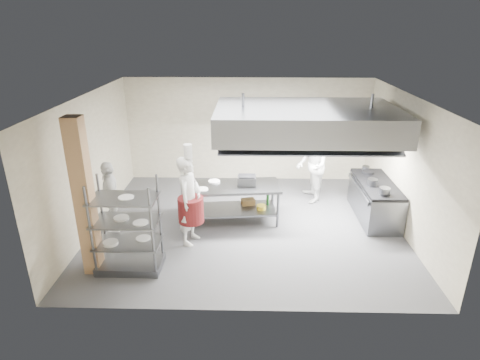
{
  "coord_description": "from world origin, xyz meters",
  "views": [
    {
      "loc": [
        0.04,
        -8.36,
        4.46
      ],
      "look_at": [
        -0.16,
        0.2,
        1.05
      ],
      "focal_mm": 30.0,
      "sensor_mm": 36.0,
      "label": 1
    }
  ],
  "objects_px": {
    "cooking_range": "(375,201)",
    "stockpot": "(372,182)",
    "chef_head": "(189,201)",
    "chef_plating": "(111,198)",
    "griddle": "(247,181)",
    "pass_rack": "(126,226)",
    "chef_line": "(312,165)",
    "island": "(231,203)"
  },
  "relations": [
    {
      "from": "chef_head",
      "to": "stockpot",
      "type": "height_order",
      "value": "chef_head"
    },
    {
      "from": "chef_plating",
      "to": "griddle",
      "type": "bearing_deg",
      "value": 76.15
    },
    {
      "from": "chef_line",
      "to": "chef_plating",
      "type": "relative_size",
      "value": 1.17
    },
    {
      "from": "cooking_range",
      "to": "griddle",
      "type": "height_order",
      "value": "griddle"
    },
    {
      "from": "griddle",
      "to": "pass_rack",
      "type": "bearing_deg",
      "value": -136.77
    },
    {
      "from": "island",
      "to": "chef_plating",
      "type": "bearing_deg",
      "value": -173.22
    },
    {
      "from": "cooking_range",
      "to": "stockpot",
      "type": "height_order",
      "value": "stockpot"
    },
    {
      "from": "chef_head",
      "to": "chef_plating",
      "type": "bearing_deg",
      "value": 92.47
    },
    {
      "from": "cooking_range",
      "to": "chef_line",
      "type": "relative_size",
      "value": 1.02
    },
    {
      "from": "chef_plating",
      "to": "stockpot",
      "type": "bearing_deg",
      "value": 70.78
    },
    {
      "from": "chef_line",
      "to": "island",
      "type": "bearing_deg",
      "value": -62.86
    },
    {
      "from": "island",
      "to": "cooking_range",
      "type": "height_order",
      "value": "island"
    },
    {
      "from": "pass_rack",
      "to": "stockpot",
      "type": "relative_size",
      "value": 7.8
    },
    {
      "from": "chef_head",
      "to": "griddle",
      "type": "height_order",
      "value": "chef_head"
    },
    {
      "from": "chef_plating",
      "to": "griddle",
      "type": "distance_m",
      "value": 3.06
    },
    {
      "from": "stockpot",
      "to": "island",
      "type": "bearing_deg",
      "value": -178.23
    },
    {
      "from": "cooking_range",
      "to": "griddle",
      "type": "xyz_separation_m",
      "value": [
        -3.09,
        -0.24,
        0.59
      ]
    },
    {
      "from": "pass_rack",
      "to": "griddle",
      "type": "distance_m",
      "value": 3.03
    },
    {
      "from": "cooking_range",
      "to": "stockpot",
      "type": "xyz_separation_m",
      "value": [
        -0.17,
        -0.19,
        0.56
      ]
    },
    {
      "from": "cooking_range",
      "to": "chef_plating",
      "type": "height_order",
      "value": "chef_plating"
    },
    {
      "from": "pass_rack",
      "to": "chef_plating",
      "type": "bearing_deg",
      "value": 118.91
    },
    {
      "from": "stockpot",
      "to": "chef_line",
      "type": "bearing_deg",
      "value": 137.39
    },
    {
      "from": "griddle",
      "to": "cooking_range",
      "type": "bearing_deg",
      "value": 4.76
    },
    {
      "from": "griddle",
      "to": "stockpot",
      "type": "bearing_deg",
      "value": 1.35
    },
    {
      "from": "pass_rack",
      "to": "cooking_range",
      "type": "distance_m",
      "value": 5.81
    },
    {
      "from": "cooking_range",
      "to": "stockpot",
      "type": "distance_m",
      "value": 0.62
    },
    {
      "from": "chef_line",
      "to": "stockpot",
      "type": "distance_m",
      "value": 1.69
    },
    {
      "from": "chef_head",
      "to": "griddle",
      "type": "xyz_separation_m",
      "value": [
        1.19,
        1.05,
        0.05
      ]
    },
    {
      "from": "island",
      "to": "cooking_range",
      "type": "relative_size",
      "value": 1.14
    },
    {
      "from": "pass_rack",
      "to": "chef_plating",
      "type": "distance_m",
      "value": 1.62
    },
    {
      "from": "island",
      "to": "pass_rack",
      "type": "xyz_separation_m",
      "value": [
        -1.85,
        -2.01,
        0.46
      ]
    },
    {
      "from": "cooking_range",
      "to": "stockpot",
      "type": "relative_size",
      "value": 8.56
    },
    {
      "from": "island",
      "to": "chef_line",
      "type": "relative_size",
      "value": 1.16
    },
    {
      "from": "island",
      "to": "chef_head",
      "type": "xyz_separation_m",
      "value": [
        -0.82,
        -1.0,
        0.51
      ]
    },
    {
      "from": "pass_rack",
      "to": "cooking_range",
      "type": "relative_size",
      "value": 0.91
    },
    {
      "from": "cooking_range",
      "to": "chef_head",
      "type": "bearing_deg",
      "value": -163.27
    },
    {
      "from": "island",
      "to": "griddle",
      "type": "height_order",
      "value": "griddle"
    },
    {
      "from": "stockpot",
      "to": "griddle",
      "type": "bearing_deg",
      "value": -179.02
    },
    {
      "from": "chef_plating",
      "to": "stockpot",
      "type": "height_order",
      "value": "chef_plating"
    },
    {
      "from": "island",
      "to": "chef_head",
      "type": "relative_size",
      "value": 1.17
    },
    {
      "from": "pass_rack",
      "to": "chef_line",
      "type": "height_order",
      "value": "chef_line"
    },
    {
      "from": "island",
      "to": "chef_head",
      "type": "distance_m",
      "value": 1.39
    }
  ]
}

